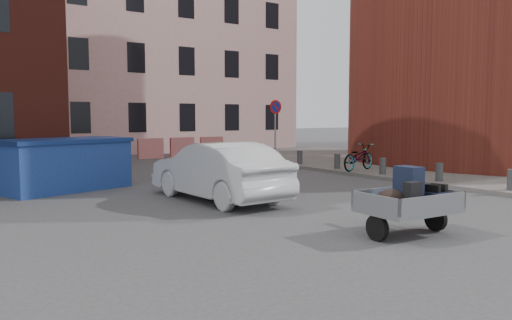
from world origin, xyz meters
TOP-DOWN VIEW (x-y plane):
  - ground at (0.00, 0.00)m, footprint 120.00×120.00m
  - sidewalk at (10.00, 4.00)m, footprint 9.00×24.00m
  - building_pink at (6.00, 22.00)m, footprint 16.00×8.00m
  - no_parking_sign at (6.00, 9.48)m, footprint 0.60×0.09m
  - bollards at (6.00, 3.40)m, footprint 0.22×9.02m
  - barriers at (4.20, 15.00)m, footprint 4.70×0.18m
  - trailer at (0.03, -2.45)m, footprint 1.66×1.84m
  - dumpster at (-3.54, 6.51)m, footprint 3.82×2.72m
  - silver_car at (-0.83, 2.61)m, footprint 1.73×4.42m
  - bicycle at (6.20, 4.72)m, footprint 1.90×0.99m

SIDE VIEW (x-z plane):
  - ground at x=0.00m, z-range 0.00..0.00m
  - sidewalk at x=10.00m, z-range 0.00..0.12m
  - bollards at x=6.00m, z-range 0.12..0.67m
  - barriers at x=4.20m, z-range 0.00..1.00m
  - bicycle at x=6.20m, z-range 0.12..1.07m
  - trailer at x=0.03m, z-range 0.01..1.21m
  - silver_car at x=-0.83m, z-range 0.00..1.43m
  - dumpster at x=-3.54m, z-range 0.01..1.45m
  - no_parking_sign at x=6.00m, z-range 0.69..3.34m
  - building_pink at x=6.00m, z-range 0.00..14.00m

